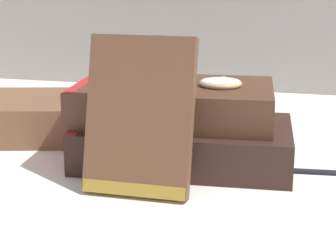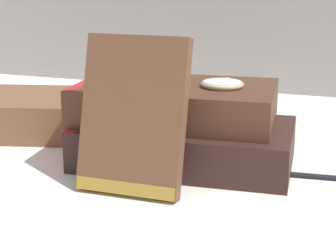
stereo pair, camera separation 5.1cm
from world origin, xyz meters
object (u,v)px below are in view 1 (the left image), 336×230
object	(u,v)px
book_leaning_front	(139,121)
reading_glasses	(177,128)
pocket_watch	(221,83)
fountain_pen	(333,170)
book_flat_bottom	(180,143)
book_flat_top	(169,102)
book_side_left	(1,117)

from	to	relation	value
book_leaning_front	reading_glasses	xyz separation A→B (m)	(-0.01, 0.21, -0.07)
pocket_watch	fountain_pen	distance (m)	0.15
book_leaning_front	pocket_watch	xyz separation A→B (m)	(0.06, 0.10, 0.02)
book_flat_bottom	pocket_watch	size ratio (longest dim) A/B	4.82
reading_glasses	fountain_pen	xyz separation A→B (m)	(0.19, -0.12, 0.00)
book_flat_bottom	book_flat_top	distance (m)	0.05
fountain_pen	book_leaning_front	bearing A→B (deg)	-159.14
book_side_left	pocket_watch	size ratio (longest dim) A/B	5.06
fountain_pen	reading_glasses	bearing A→B (deg)	141.76
book_flat_bottom	fountain_pen	distance (m)	0.16
book_flat_bottom	reading_glasses	bearing A→B (deg)	100.19
reading_glasses	pocket_watch	bearing A→B (deg)	-47.62
book_side_left	reading_glasses	size ratio (longest dim) A/B	2.68
pocket_watch	reading_glasses	xyz separation A→B (m)	(-0.07, 0.11, -0.08)
reading_glasses	book_flat_top	bearing A→B (deg)	-72.63
book_flat_top	pocket_watch	distance (m)	0.06
book_leaning_front	reading_glasses	size ratio (longest dim) A/B	1.59
pocket_watch	book_side_left	bearing A→B (deg)	173.47
book_leaning_front	fountain_pen	bearing A→B (deg)	26.23
pocket_watch	book_leaning_front	bearing A→B (deg)	-119.67
book_leaning_front	book_side_left	bearing A→B (deg)	148.70
book_leaning_front	fountain_pen	size ratio (longest dim) A/B	0.98
book_leaning_front	fountain_pen	distance (m)	0.21
book_flat_top	reading_glasses	xyz separation A→B (m)	(-0.02, 0.11, -0.06)
book_flat_top	reading_glasses	distance (m)	0.13
book_leaning_front	book_flat_bottom	bearing A→B (deg)	78.35
book_side_left	book_leaning_front	distance (m)	0.27
pocket_watch	book_flat_bottom	bearing A→B (deg)	-159.24
book_flat_top	book_leaning_front	size ratio (longest dim) A/B	1.52
book_flat_bottom	book_leaning_front	world-z (taller)	book_leaning_front
book_leaning_front	book_flat_top	bearing A→B (deg)	87.86
book_flat_top	book_leaning_front	distance (m)	0.10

